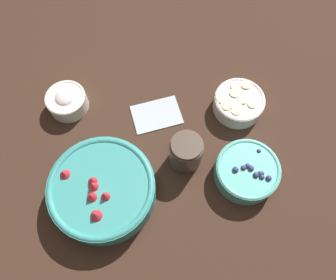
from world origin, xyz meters
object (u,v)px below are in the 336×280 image
Objects in this scene: bowl_blueberries at (247,172)px; bowl_bananas at (239,102)px; bowl_strawberries at (102,189)px; jar_chocolate at (186,153)px; bowl_cream at (67,101)px.

bowl_bananas is (0.02, -0.20, -0.00)m from bowl_blueberries.
jar_chocolate is (-0.19, -0.11, 0.00)m from bowl_strawberries.
bowl_bananas is at bearing -84.48° from bowl_blueberries.
bowl_bananas is 1.25× the size of bowl_cream.
bowl_strawberries is 0.42m from bowl_bananas.
bowl_blueberries is 1.58× the size of jar_chocolate.
bowl_blueberries is 0.16m from jar_chocolate.
bowl_strawberries is 1.60× the size of bowl_blueberries.
bowl_strawberries is at bearing 12.53° from bowl_blueberries.
jar_chocolate is at bearing 50.96° from bowl_bananas.
bowl_strawberries is 0.22m from jar_chocolate.
bowl_cream is at bearing -21.67° from jar_chocolate.
jar_chocolate is (0.13, 0.16, 0.02)m from bowl_bananas.
bowl_strawberries reaches higher than bowl_bananas.
jar_chocolate is at bearing -11.94° from bowl_blueberries.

